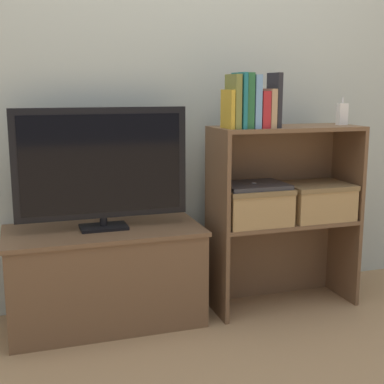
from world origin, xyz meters
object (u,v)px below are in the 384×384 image
Objects in this scene: book_teal at (239,101)px; tv at (102,165)px; tv_stand at (105,275)px; book_olive at (233,102)px; storage_basket_right at (316,199)px; book_mustard at (228,109)px; book_tan at (268,108)px; book_crimson at (261,109)px; laptop at (254,185)px; book_forest at (246,101)px; storage_basket_left at (254,203)px; baby_monitor at (342,114)px; book_charcoal at (274,100)px; book_skyblue at (253,102)px.

tv is at bearing 170.00° from book_teal.
tv_stand is 1.03m from book_olive.
book_teal is 0.68m from storage_basket_right.
book_olive is at bearing 180.00° from book_teal.
book_mustard is 0.21m from book_tan.
book_tan reaches higher than book_crimson.
laptop is (0.10, 0.03, -0.41)m from book_teal.
book_olive is 0.06m from book_forest.
storage_basket_right is (0.36, 0.00, 0.00)m from storage_basket_left.
tv_stand is 6.60× the size of baby_monitor.
book_tan reaches higher than tv_stand.
book_olive reaches higher than storage_basket_right.
baby_monitor is at bearing 4.51° from book_olive.
book_forest is at bearing 0.00° from book_mustard.
book_olive is 0.97× the size of book_teal.
book_tan is at bearing 0.00° from book_olive.
book_olive is 0.97× the size of book_forest.
storage_basket_left is (-0.49, -0.01, -0.43)m from baby_monitor.
tv_stand is 3.58× the size of book_teal.
book_crimson is at bearing 0.00° from book_olive.
book_charcoal is 0.77× the size of storage_basket_right.
storage_basket_left is (0.74, -0.08, 0.32)m from tv_stand.
book_charcoal is (0.21, 0.00, 0.00)m from book_olive.
tv reaches higher than tv_stand.
book_mustard reaches higher than book_crimson.
book_olive is 0.75× the size of storage_basket_left.
book_tan reaches higher than book_mustard.
book_forest is 0.57m from baby_monitor.
book_crimson is at bearing 180.00° from book_charcoal.
laptop is (-0.05, 0.03, -0.38)m from book_tan.
book_mustard is 0.65m from baby_monitor.
storage_basket_right is at bearing 4.02° from book_olive.
tv_stand is at bearing 170.86° from book_skyblue.
book_crimson is at bearing -174.17° from baby_monitor.
book_forest is at bearing 180.00° from book_charcoal.
book_teal is 0.03m from book_forest.
book_teal is 0.07m from book_skyblue.
baby_monitor is (1.23, -0.06, 0.75)m from tv_stand.
book_charcoal is 1.84× the size of baby_monitor.
book_teal reaches higher than book_olive.
storage_basket_left is (0.13, 0.03, -0.50)m from book_olive.
tv is at bearing 173.97° from laptop.
book_skyblue is at bearing 0.00° from book_olive.
baby_monitor is (0.48, 0.05, -0.03)m from book_crimson.
laptop is at bearing 144.92° from book_tan.
tv is 2.40× the size of storage_basket_left.
tv_stand is at bearing 173.85° from laptop.
tv_stand is 2.77× the size of storage_basket_right.
book_forest is 0.77× the size of storage_basket_right.
book_tan is (0.78, -0.11, 0.79)m from tv_stand.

